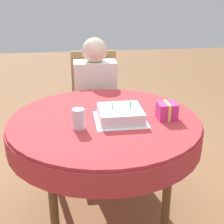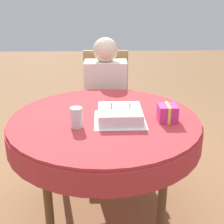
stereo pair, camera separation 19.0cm
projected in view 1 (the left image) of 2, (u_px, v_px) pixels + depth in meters
name	position (u px, v px, depth m)	size (l,w,h in m)	color
ground_plane	(105.00, 214.00, 2.20)	(12.00, 12.00, 0.00)	#8C603D
dining_table	(104.00, 131.00, 1.95)	(1.20, 1.20, 0.73)	#BC3338
chair	(95.00, 102.00, 2.86)	(0.46, 0.46, 0.95)	#A37A4C
person	(96.00, 89.00, 2.70)	(0.37, 0.31, 1.10)	beige
napkin	(120.00, 119.00, 1.90)	(0.31, 0.31, 0.00)	white
birthday_cake	(120.00, 114.00, 1.89)	(0.26, 0.26, 0.11)	white
drinking_glass	(79.00, 119.00, 1.76)	(0.07, 0.07, 0.12)	silver
gift_box	(167.00, 111.00, 1.90)	(0.11, 0.12, 0.11)	#D13384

